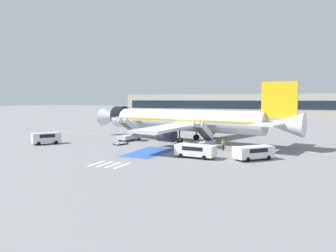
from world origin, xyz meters
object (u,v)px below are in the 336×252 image
(service_van_1, at_px, (195,150))
(ground_crew_1, at_px, (223,143))
(boarding_stairs_aft, at_px, (203,141))
(service_van_0, at_px, (46,137))
(traffic_cone_0, at_px, (175,144))
(airliner, at_px, (184,121))
(traffic_cone_1, at_px, (271,147))
(service_van_2, at_px, (254,152))
(baggage_cart, at_px, (121,143))
(boarding_stairs_forward, at_px, (130,135))
(ground_crew_0, at_px, (180,140))
(terminal_building, at_px, (253,106))
(fuel_tanker, at_px, (253,125))

(service_van_1, bearing_deg, ground_crew_1, 171.88)
(boarding_stairs_aft, height_order, service_van_0, boarding_stairs_aft)
(ground_crew_1, distance_m, traffic_cone_0, 9.09)
(airliner, relative_size, traffic_cone_1, 81.89)
(airliner, bearing_deg, service_van_2, -122.29)
(airliner, xyz_separation_m, ground_crew_1, (9.16, -7.81, -2.81))
(baggage_cart, bearing_deg, boarding_stairs_forward, -65.11)
(traffic_cone_0, xyz_separation_m, traffic_cone_1, (15.36, 2.64, -0.06))
(service_van_1, bearing_deg, boarding_stairs_aft, -163.52)
(airliner, relative_size, boarding_stairs_aft, 7.59)
(ground_crew_0, bearing_deg, terminal_building, 171.74)
(traffic_cone_0, bearing_deg, traffic_cone_1, 9.76)
(service_van_2, xyz_separation_m, ground_crew_0, (-13.53, 9.12, -0.17))
(service_van_2, bearing_deg, traffic_cone_0, -167.58)
(service_van_2, relative_size, traffic_cone_1, 10.27)
(boarding_stairs_forward, relative_size, traffic_cone_0, 8.80)
(service_van_2, xyz_separation_m, baggage_cart, (-23.37, 6.06, -0.83))
(ground_crew_1, xyz_separation_m, traffic_cone_0, (-8.76, 2.28, -0.78))
(boarding_stairs_forward, height_order, service_van_0, boarding_stairs_forward)
(boarding_stairs_aft, xyz_separation_m, baggage_cart, (-14.23, -2.33, -0.79))
(baggage_cart, distance_m, traffic_cone_0, 9.55)
(service_van_2, bearing_deg, ground_crew_1, 174.18)
(ground_crew_1, xyz_separation_m, terminal_building, (-8.40, 96.26, 3.94))
(fuel_tanker, height_order, service_van_1, fuel_tanker)
(service_van_1, xyz_separation_m, traffic_cone_1, (8.64, 12.66, -0.83))
(fuel_tanker, distance_m, service_van_1, 40.38)
(fuel_tanker, bearing_deg, baggage_cart, -116.06)
(boarding_stairs_aft, height_order, fuel_tanker, boarding_stairs_aft)
(airliner, bearing_deg, service_van_1, -143.53)
(airliner, height_order, fuel_tanker, airliner)
(airliner, height_order, traffic_cone_1, airliner)
(service_van_0, height_order, service_van_1, service_van_0)
(service_van_0, xyz_separation_m, service_van_1, (28.28, -2.96, -0.12))
(ground_crew_0, bearing_deg, airliner, -176.72)
(boarding_stairs_aft, xyz_separation_m, service_van_1, (1.69, -9.80, 0.05))
(ground_crew_0, bearing_deg, boarding_stairs_forward, -111.28)
(service_van_0, distance_m, ground_crew_0, 23.46)
(fuel_tanker, bearing_deg, terminal_building, 100.30)
(fuel_tanker, height_order, service_van_0, fuel_tanker)
(traffic_cone_1, bearing_deg, service_van_2, -96.04)
(baggage_cart, xyz_separation_m, traffic_cone_1, (24.56, 5.20, 0.00))
(ground_crew_1, relative_size, traffic_cone_0, 3.00)
(airliner, xyz_separation_m, service_van_2, (14.57, -14.15, -2.82))
(service_van_2, xyz_separation_m, traffic_cone_1, (1.19, 11.26, -0.83))
(baggage_cart, distance_m, terminal_building, 97.13)
(service_van_0, height_order, baggage_cart, service_van_0)
(boarding_stairs_forward, bearing_deg, fuel_tanker, 66.52)
(service_van_2, height_order, ground_crew_1, ground_crew_1)
(service_van_1, xyz_separation_m, traffic_cone_0, (-6.72, 10.02, -0.78))
(boarding_stairs_aft, bearing_deg, service_van_1, -68.32)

